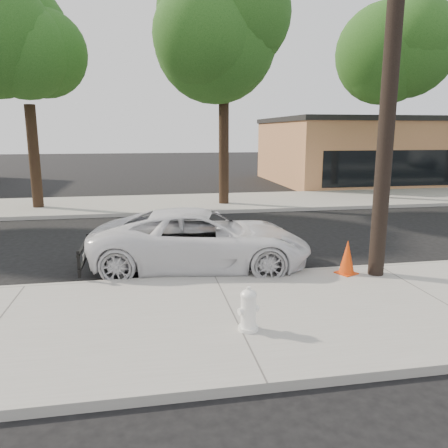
{
  "coord_description": "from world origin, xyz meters",
  "views": [
    {
      "loc": [
        -1.43,
        -11.35,
        3.29
      ],
      "look_at": [
        0.48,
        -0.68,
        1.0
      ],
      "focal_mm": 35.0,
      "sensor_mm": 36.0,
      "label": 1
    }
  ],
  "objects_px": {
    "police_cruiser": "(202,239)",
    "fire_hydrant": "(248,310)",
    "utility_pole": "(391,62)",
    "traffic_cone": "(347,257)"
  },
  "relations": [
    {
      "from": "police_cruiser",
      "to": "fire_hydrant",
      "type": "xyz_separation_m",
      "value": [
        0.26,
        -3.84,
        -0.25
      ]
    },
    {
      "from": "police_cruiser",
      "to": "fire_hydrant",
      "type": "distance_m",
      "value": 3.86
    },
    {
      "from": "utility_pole",
      "to": "traffic_cone",
      "type": "bearing_deg",
      "value": 166.35
    },
    {
      "from": "utility_pole",
      "to": "traffic_cone",
      "type": "xyz_separation_m",
      "value": [
        -0.63,
        0.15,
        -4.17
      ]
    },
    {
      "from": "fire_hydrant",
      "to": "traffic_cone",
      "type": "xyz_separation_m",
      "value": [
        2.85,
        2.41,
        0.05
      ]
    },
    {
      "from": "fire_hydrant",
      "to": "traffic_cone",
      "type": "bearing_deg",
      "value": 22.32
    },
    {
      "from": "fire_hydrant",
      "to": "traffic_cone",
      "type": "height_order",
      "value": "traffic_cone"
    },
    {
      "from": "utility_pole",
      "to": "police_cruiser",
      "type": "distance_m",
      "value": 5.68
    },
    {
      "from": "utility_pole",
      "to": "traffic_cone",
      "type": "distance_m",
      "value": 4.22
    },
    {
      "from": "utility_pole",
      "to": "fire_hydrant",
      "type": "bearing_deg",
      "value": -147.1
    }
  ]
}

